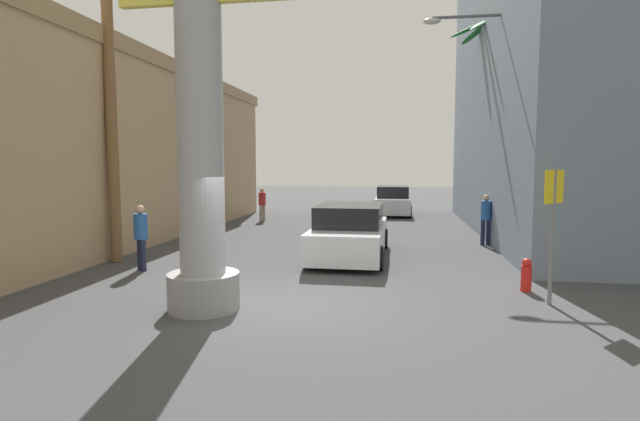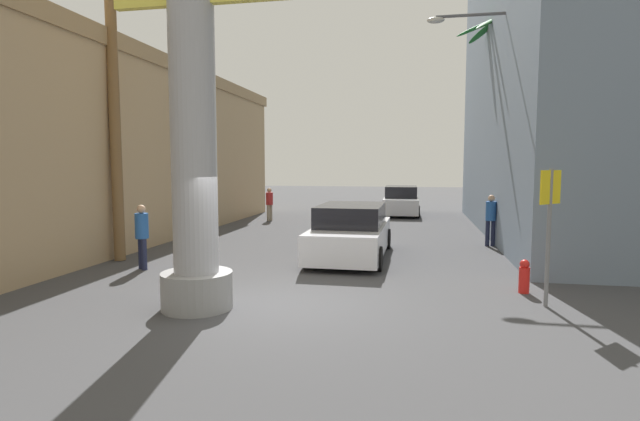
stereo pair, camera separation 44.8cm
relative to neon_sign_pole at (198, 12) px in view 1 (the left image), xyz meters
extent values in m
plane|color=#424244|center=(1.46, 10.49, -5.45)|extent=(85.68, 85.68, 0.00)
cube|color=tan|center=(-7.96, 6.61, -2.43)|extent=(6.92, 24.57, 6.02)
cube|color=#9E7F56|center=(-7.96, 6.61, 0.83)|extent=(7.06, 25.06, 0.50)
cube|color=slate|center=(10.88, 12.18, 0.71)|extent=(8.40, 17.51, 12.32)
cylinder|color=#9E9EA3|center=(-0.01, 0.00, -0.72)|extent=(0.84, 0.84, 9.45)
cylinder|color=gray|center=(-0.01, 0.00, -5.10)|extent=(1.34, 1.34, 0.70)
cylinder|color=#59595E|center=(6.93, 8.10, -1.67)|extent=(0.16, 0.16, 7.56)
cylinder|color=#59595E|center=(5.75, 8.10, 1.96)|extent=(2.36, 0.10, 0.10)
ellipsoid|color=beige|center=(4.57, 8.10, 1.86)|extent=(0.56, 0.28, 0.20)
cylinder|color=slate|center=(6.53, 1.38, -4.12)|extent=(0.08, 0.08, 2.65)
cube|color=yellow|center=(6.53, 1.38, -3.15)|extent=(0.47, 0.47, 0.64)
cylinder|color=black|center=(1.28, 7.51, -5.13)|extent=(0.23, 0.64, 0.64)
cylinder|color=black|center=(3.14, 7.50, -5.13)|extent=(0.23, 0.64, 0.64)
cylinder|color=black|center=(1.25, 4.01, -5.13)|extent=(0.23, 0.64, 0.64)
cylinder|color=black|center=(3.11, 4.00, -5.13)|extent=(0.23, 0.64, 0.64)
cube|color=silver|center=(2.19, 5.76, -4.89)|extent=(2.00, 5.02, 0.80)
cube|color=black|center=(2.19, 5.76, -4.19)|extent=(1.82, 2.77, 0.60)
cylinder|color=black|center=(2.37, 20.34, -5.13)|extent=(0.23, 0.64, 0.64)
cylinder|color=black|center=(4.08, 20.37, -5.13)|extent=(0.23, 0.64, 0.64)
cylinder|color=black|center=(2.43, 17.05, -5.13)|extent=(0.23, 0.64, 0.64)
cylinder|color=black|center=(4.14, 17.08, -5.13)|extent=(0.23, 0.64, 0.64)
cube|color=silver|center=(3.25, 18.71, -4.89)|extent=(1.89, 4.73, 0.80)
cube|color=black|center=(3.25, 18.71, -4.19)|extent=(1.70, 2.62, 0.60)
cylinder|color=brown|center=(-4.35, 4.22, -0.72)|extent=(0.59, 0.70, 9.47)
cylinder|color=brown|center=(6.94, 11.78, -1.37)|extent=(0.45, 0.62, 8.16)
ellipsoid|color=#26682D|center=(7.86, 11.74, 2.55)|extent=(1.58, 0.37, 0.63)
ellipsoid|color=#27762D|center=(7.37, 12.50, 2.45)|extent=(0.90, 1.50, 0.91)
ellipsoid|color=#206A2D|center=(6.54, 12.38, 2.51)|extent=(1.25, 1.43, 0.74)
ellipsoid|color=#20732D|center=(6.24, 11.78, 2.52)|extent=(1.57, 0.42, 0.71)
ellipsoid|color=#2A622D|center=(6.54, 11.11, 2.49)|extent=(1.23, 1.42, 0.79)
ellipsoid|color=#326C2D|center=(7.38, 11.00, 2.45)|extent=(0.92, 1.49, 0.91)
cylinder|color=gray|center=(-2.87, 14.58, -5.05)|extent=(0.14, 0.14, 0.79)
cylinder|color=gray|center=(-2.96, 14.40, -5.05)|extent=(0.14, 0.14, 0.79)
cylinder|color=#B22626|center=(-2.91, 14.49, -4.36)|extent=(0.45, 0.45, 0.60)
sphere|color=tan|center=(-2.91, 14.49, -3.95)|extent=(0.22, 0.22, 0.22)
cylinder|color=#1E233F|center=(-3.00, 3.11, -5.04)|extent=(0.14, 0.14, 0.82)
cylinder|color=#1E233F|center=(-2.84, 2.99, -5.04)|extent=(0.14, 0.14, 0.82)
cylinder|color=#2659A5|center=(-2.92, 3.05, -4.30)|extent=(0.48, 0.48, 0.65)
sphere|color=tan|center=(-2.92, 3.05, -3.87)|extent=(0.22, 0.22, 0.22)
cylinder|color=#1E233F|center=(6.42, 8.63, -5.02)|extent=(0.14, 0.14, 0.86)
cylinder|color=#1E233F|center=(6.60, 8.69, -5.02)|extent=(0.14, 0.14, 0.86)
cylinder|color=#2659A5|center=(6.51, 8.66, -4.27)|extent=(0.44, 0.44, 0.64)
sphere|color=tan|center=(6.51, 8.66, -3.84)|extent=(0.22, 0.22, 0.22)
cylinder|color=red|center=(6.33, 2.38, -5.17)|extent=(0.22, 0.22, 0.55)
sphere|color=red|center=(6.33, 2.38, -4.83)|extent=(0.20, 0.20, 0.20)
camera|label=1|loc=(3.60, -8.73, -2.72)|focal=28.00mm
camera|label=2|loc=(4.04, -8.66, -2.72)|focal=28.00mm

